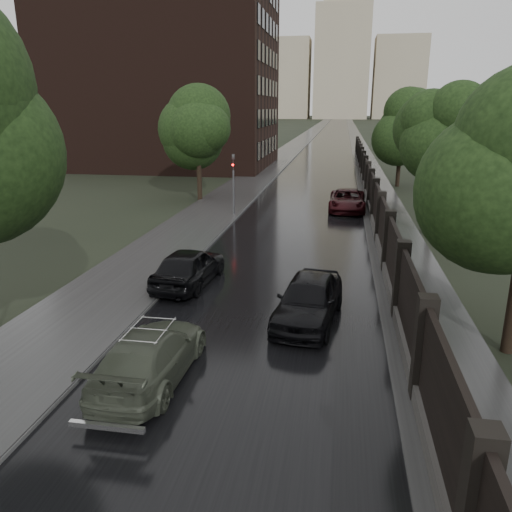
% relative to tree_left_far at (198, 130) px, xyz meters
% --- Properties ---
extents(road, '(8.00, 420.00, 0.02)m').
position_rel_tree_left_far_xyz_m(road, '(8.00, 160.00, -5.23)').
color(road, black).
rests_on(road, ground).
extents(sidewalk_left, '(4.00, 420.00, 0.16)m').
position_rel_tree_left_far_xyz_m(sidewalk_left, '(2.00, 160.00, -5.16)').
color(sidewalk_left, '#2D2D2D').
rests_on(sidewalk_left, ground).
extents(verge_right, '(3.00, 420.00, 0.08)m').
position_rel_tree_left_far_xyz_m(verge_right, '(13.50, 160.00, -5.20)').
color(verge_right, '#2D2D2D').
rests_on(verge_right, ground).
extents(fence_right, '(0.45, 75.72, 2.70)m').
position_rel_tree_left_far_xyz_m(fence_right, '(12.60, 2.01, -4.23)').
color(fence_right, '#383533').
rests_on(fence_right, ground).
extents(tree_left_far, '(4.25, 4.25, 7.39)m').
position_rel_tree_left_far_xyz_m(tree_left_far, '(0.00, 0.00, 0.00)').
color(tree_left_far, black).
rests_on(tree_left_far, ground).
extents(tree_right_b, '(4.08, 4.08, 7.01)m').
position_rel_tree_left_far_xyz_m(tree_right_b, '(15.50, -8.00, -0.29)').
color(tree_right_b, black).
rests_on(tree_right_b, ground).
extents(tree_right_c, '(4.08, 4.08, 7.01)m').
position_rel_tree_left_far_xyz_m(tree_right_c, '(15.50, 10.00, -0.29)').
color(tree_right_c, black).
rests_on(tree_right_c, ground).
extents(traffic_light, '(0.16, 0.32, 4.00)m').
position_rel_tree_left_far_xyz_m(traffic_light, '(3.70, -5.01, -2.84)').
color(traffic_light, '#59595E').
rests_on(traffic_light, ground).
extents(brick_building, '(24.00, 18.00, 20.00)m').
position_rel_tree_left_far_xyz_m(brick_building, '(-10.00, 22.00, 4.76)').
color(brick_building, black).
rests_on(brick_building, ground).
extents(stalinist_tower, '(92.00, 30.00, 159.00)m').
position_rel_tree_left_far_xyz_m(stalinist_tower, '(8.00, 270.00, 33.14)').
color(stalinist_tower, tan).
rests_on(stalinist_tower, ground).
extents(volga_sedan, '(2.02, 4.78, 1.38)m').
position_rel_tree_left_far_xyz_m(volga_sedan, '(5.80, -25.20, -4.55)').
color(volga_sedan, '#444A3B').
rests_on(volga_sedan, ground).
extents(hatchback_left, '(2.22, 4.68, 1.54)m').
position_rel_tree_left_far_xyz_m(hatchback_left, '(4.67, -18.06, -4.47)').
color(hatchback_left, black).
rests_on(hatchback_left, ground).
extents(car_right_near, '(2.44, 4.84, 1.58)m').
position_rel_tree_left_far_xyz_m(car_right_near, '(9.61, -20.83, -4.45)').
color(car_right_near, black).
rests_on(car_right_near, ground).
extents(car_right_far, '(2.48, 5.25, 1.45)m').
position_rel_tree_left_far_xyz_m(car_right_far, '(10.98, -1.89, -4.52)').
color(car_right_far, black).
rests_on(car_right_far, ground).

